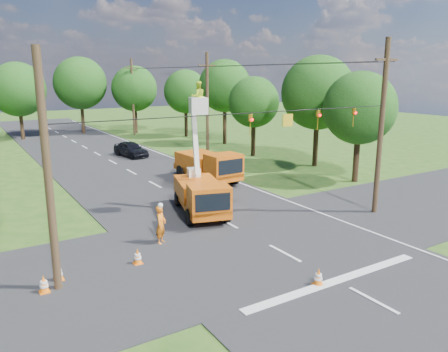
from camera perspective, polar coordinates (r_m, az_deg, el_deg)
ground at (r=37.32m, az=-12.00°, el=0.47°), size 140.00×140.00×0.00m
road_main at (r=37.32m, az=-12.00°, el=0.47°), size 12.00×100.00×0.06m
road_cross at (r=21.90m, az=4.56°, el=-8.37°), size 56.00×10.00×0.07m
stop_bar at (r=18.35m, az=14.46°, el=-13.22°), size 9.00×0.45×0.02m
edge_line at (r=39.50m, az=-4.35°, el=1.42°), size 0.12×90.00×0.02m
bucket_truck at (r=25.30m, az=-3.01°, el=-1.51°), size 3.75×6.30×7.64m
second_truck at (r=33.18m, az=-2.03°, el=1.41°), size 2.79×6.58×2.43m
ground_worker at (r=21.37m, az=-8.24°, el=-6.31°), size 0.81×0.81×1.90m
distant_car at (r=44.31m, az=-12.07°, el=3.46°), size 2.55×4.75×1.54m
traffic_cone_0 at (r=17.75m, az=12.23°, el=-12.74°), size 0.38×0.38×0.71m
traffic_cone_1 at (r=27.17m, az=-0.51°, el=-3.22°), size 0.38×0.38×0.71m
traffic_cone_2 at (r=28.98m, az=-1.73°, el=-2.17°), size 0.38×0.38×0.71m
traffic_cone_3 at (r=19.49m, az=-11.22°, el=-10.27°), size 0.38×0.38×0.71m
traffic_cone_4 at (r=18.88m, az=-20.82°, el=-11.71°), size 0.38×0.38×0.71m
traffic_cone_5 at (r=18.13m, az=-22.47°, el=-12.93°), size 0.38×0.38×0.71m
traffic_cone_6 at (r=35.37m, az=-5.20°, el=0.61°), size 0.38×0.38×0.71m
pole_right_near at (r=26.51m, az=19.84°, el=6.07°), size 1.80×0.30×10.00m
pole_right_mid at (r=41.92m, az=-2.19°, el=9.18°), size 1.80×0.30×10.00m
pole_right_far at (r=60.09m, az=-11.82°, el=10.13°), size 1.80×0.30×10.00m
pole_left at (r=16.94m, az=-22.02°, el=0.18°), size 0.30×0.30×9.00m
signal_span at (r=21.88m, az=9.60°, el=7.36°), size 18.00×0.29×1.07m
tree_right_a at (r=34.12m, az=17.31°, el=8.45°), size 5.40×5.40×8.28m
tree_right_b at (r=39.29m, az=12.19°, el=10.57°), size 6.40×6.40×9.65m
tree_right_c at (r=43.59m, az=3.92°, el=9.58°), size 5.00×5.00×7.83m
tree_right_d at (r=51.07m, az=0.10°, el=11.67°), size 6.00×6.00×9.70m
tree_right_e at (r=57.58m, az=-5.05°, el=10.93°), size 5.60×5.60×8.63m
tree_far_a at (r=59.81m, az=-25.31°, el=10.19°), size 6.60×6.60×9.50m
tree_far_b at (r=63.21m, az=-18.27°, el=11.43°), size 7.00×7.00×10.32m
tree_far_c at (r=62.27m, az=-11.63°, el=11.11°), size 6.20×6.20×9.18m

